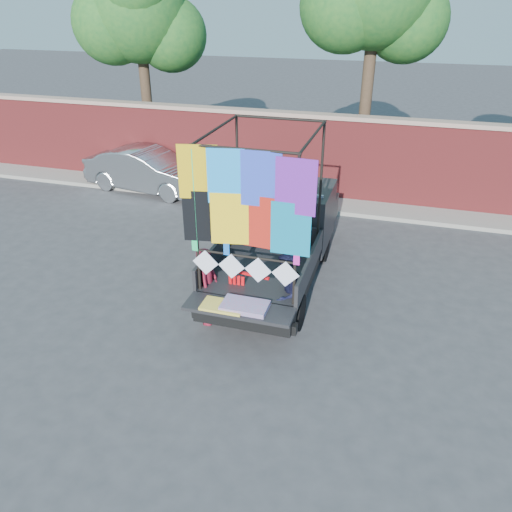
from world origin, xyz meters
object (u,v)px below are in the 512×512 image
(sedan, at_px, (148,170))
(woman, at_px, (208,286))
(man, at_px, (285,294))
(pickup_truck, at_px, (283,232))

(sedan, xyz_separation_m, woman, (4.58, -6.37, 0.10))
(man, bearing_deg, sedan, -132.01)
(woman, bearing_deg, sedan, 29.02)
(pickup_truck, distance_m, woman, 2.65)
(sedan, height_order, woman, woman)
(man, bearing_deg, woman, -82.07)
(sedan, distance_m, man, 8.73)
(sedan, bearing_deg, woman, -135.56)
(woman, height_order, man, man)
(sedan, height_order, man, man)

